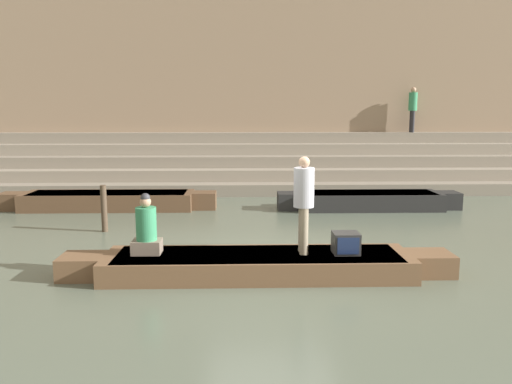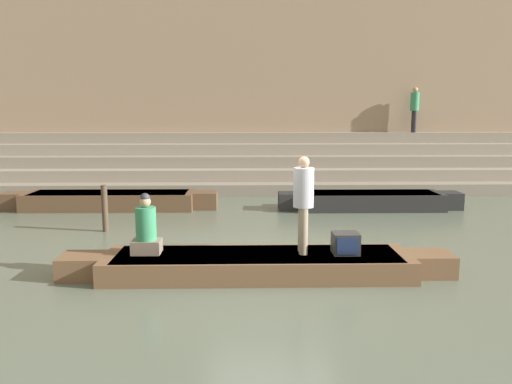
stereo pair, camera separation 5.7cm
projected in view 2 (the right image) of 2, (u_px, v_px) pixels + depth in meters
The scene contains 11 objects.
ground_plane at pixel (272, 265), 9.34m from camera, with size 120.00×120.00×0.00m, color #566051.
ghat_steps at pixel (258, 167), 18.99m from camera, with size 36.00×3.73×2.03m.
back_wall at pixel (257, 71), 20.33m from camera, with size 34.20×1.28×9.01m.
rowboat_main at pixel (257, 264), 8.69m from camera, with size 6.82×1.40×0.39m.
person_standing at pixel (303, 198), 8.59m from camera, with size 0.36×0.36×1.69m.
person_rowing at pixel (146, 230), 8.65m from camera, with size 0.50×0.39×1.06m.
tv_set at pixel (346, 243), 8.67m from camera, with size 0.45×0.41×0.37m.
moored_boat_shore at pixel (110, 200), 14.70m from camera, with size 6.30×1.24×0.50m.
moored_boat_distant at pixel (369, 200), 14.67m from camera, with size 5.36×1.24×0.50m.
mooring_post at pixel (105, 208), 11.87m from camera, with size 0.14×0.14×1.12m, color #473828.
person_on_steps at pixel (415, 106), 19.74m from camera, with size 0.33×0.33×1.77m.
Camera 2 is at (-0.49, -8.99, 2.83)m, focal length 35.00 mm.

